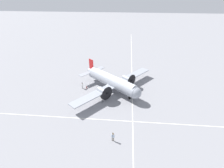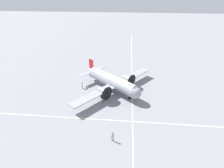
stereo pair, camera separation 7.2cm
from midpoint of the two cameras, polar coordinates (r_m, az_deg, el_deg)
ground_plane at (r=44.42m, az=-0.05°, el=-2.02°), size 300.00×300.00×0.00m
apron_line_eastwest at (r=44.31m, az=6.54°, el=-2.32°), size 120.00×0.16×0.01m
apron_line_northsouth at (r=35.27m, az=-1.77°, el=-11.62°), size 0.16×120.00×0.01m
airliner_main at (r=42.81m, az=0.40°, el=0.76°), size 21.00×18.94×6.15m
crew_foreground at (r=30.63m, az=0.23°, el=-16.63°), size 0.36×0.57×1.75m
passenger_boarding at (r=45.23m, az=-9.70°, el=-0.31°), size 0.57×0.32×1.69m
suitcase_near_door at (r=45.57m, az=-8.32°, el=-1.13°), size 0.38×0.14×0.53m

